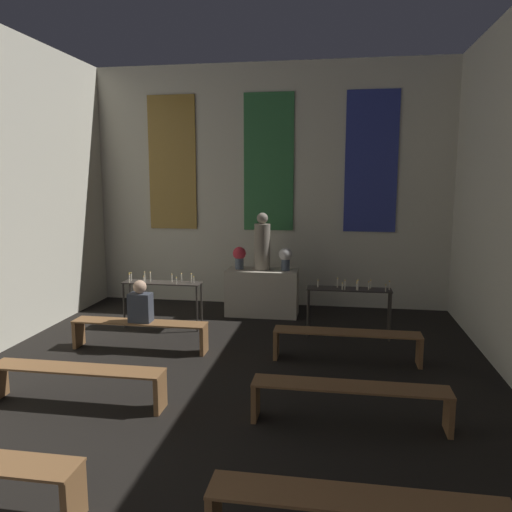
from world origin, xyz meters
TOP-DOWN VIEW (x-y plane):
  - wall_back at (0.00, 10.70)m, footprint 7.95×0.16m
  - altar at (0.00, 9.72)m, footprint 1.46×0.64m
  - statue at (0.00, 9.72)m, footprint 0.32×0.32m
  - flower_vase_left at (-0.48, 9.72)m, footprint 0.27×0.27m
  - flower_vase_right at (0.48, 9.72)m, footprint 0.27×0.27m
  - candle_rack_left at (-1.72, 8.55)m, footprint 1.47×0.37m
  - candle_rack_right at (1.73, 8.55)m, footprint 1.47×0.37m
  - pew_third_left at (-1.67, 5.27)m, footprint 2.23×0.36m
  - pew_third_right at (1.67, 5.27)m, footprint 2.23×0.36m
  - pew_back_left at (-1.67, 7.30)m, footprint 2.23×0.36m
  - pew_back_right at (1.67, 7.30)m, footprint 2.23×0.36m
  - person_seated at (-1.64, 7.30)m, footprint 0.36×0.24m

SIDE VIEW (x-z plane):
  - pew_third_left at x=-1.67m, z-range 0.11..0.59m
  - pew_third_right at x=1.67m, z-range 0.11..0.59m
  - pew_back_left at x=-1.67m, z-range 0.11..0.59m
  - pew_back_right at x=1.67m, z-range 0.11..0.59m
  - altar at x=0.00m, z-range 0.00..0.95m
  - candle_rack_right at x=1.73m, z-range 0.21..1.28m
  - candle_rack_left at x=-1.72m, z-range 0.21..1.28m
  - person_seated at x=-1.64m, z-range 0.44..1.13m
  - flower_vase_left at x=-0.48m, z-range 0.99..1.45m
  - flower_vase_right at x=0.48m, z-range 0.99..1.45m
  - statue at x=0.00m, z-range 0.90..2.06m
  - wall_back at x=0.00m, z-range 0.03..5.24m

